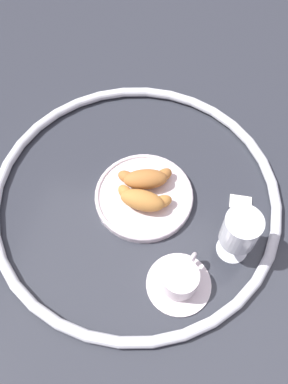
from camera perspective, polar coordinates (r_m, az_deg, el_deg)
ground_plane at (r=0.97m, az=-1.15°, el=-0.98°), size 2.20×2.20×0.00m
table_chrome_rim at (r=0.96m, az=-1.17°, el=-0.63°), size 0.67×0.67×0.02m
pastry_plate at (r=0.96m, az=-0.00°, el=-0.57°), size 0.23×0.23×0.02m
croissant_large at (r=0.92m, az=-0.17°, el=-1.03°), size 0.14×0.06×0.04m
croissant_small at (r=0.95m, az=0.20°, el=1.86°), size 0.13×0.09×0.04m
coffee_cup_near at (r=0.87m, az=4.92°, el=-11.89°), size 0.14×0.14×0.06m
juice_glass_left at (r=0.85m, az=12.99°, el=-5.29°), size 0.08×0.08×0.14m
sugar_packet at (r=0.99m, az=13.07°, el=-1.32°), size 0.05×0.04×0.01m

